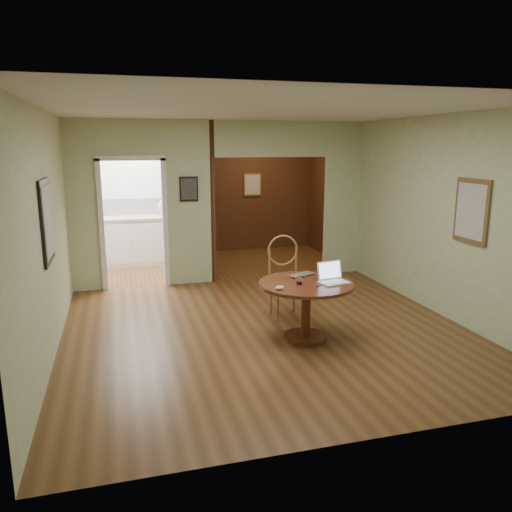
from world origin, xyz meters
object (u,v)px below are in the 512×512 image
object	(u,v)px
dining_table	(306,297)
chair	(285,272)
open_laptop	(332,276)
closed_laptop	(305,276)

from	to	relation	value
dining_table	chair	bearing A→B (deg)	88.05
chair	open_laptop	size ratio (longest dim) A/B	2.99
dining_table	open_laptop	bearing A→B (deg)	-7.92
chair	closed_laptop	world-z (taller)	chair
dining_table	closed_laptop	world-z (taller)	closed_laptop
open_laptop	closed_laptop	bearing A→B (deg)	117.87
chair	open_laptop	world-z (taller)	chair
dining_table	open_laptop	distance (m)	0.40
open_laptop	closed_laptop	size ratio (longest dim) A/B	1.06
closed_laptop	chair	bearing A→B (deg)	69.71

